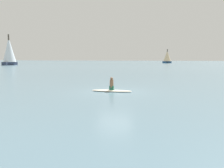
% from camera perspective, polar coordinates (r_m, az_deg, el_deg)
% --- Properties ---
extents(ground_plane, '(400.00, 400.00, 0.00)m').
position_cam_1_polar(ground_plane, '(16.43, 0.74, -1.90)').
color(ground_plane, slate).
extents(surfboard, '(3.01, 1.04, 0.11)m').
position_cam_1_polar(surfboard, '(16.53, -0.10, -1.66)').
color(surfboard, silver).
rests_on(surfboard, ground).
extents(person_paddler, '(0.33, 0.41, 0.92)m').
position_cam_1_polar(person_paddler, '(16.47, -0.10, -0.04)').
color(person_paddler, '#26664C').
rests_on(person_paddler, surfboard).
extents(sailboat_far_right, '(4.54, 6.15, 10.38)m').
position_cam_1_polar(sailboat_far_right, '(86.17, -24.09, 7.51)').
color(sailboat_far_right, '#2D3851').
rests_on(sailboat_far_right, ground).
extents(sailboat_distant, '(4.95, 5.12, 6.61)m').
position_cam_1_polar(sailboat_distant, '(113.46, 13.50, 6.63)').
color(sailboat_distant, navy).
rests_on(sailboat_distant, ground).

